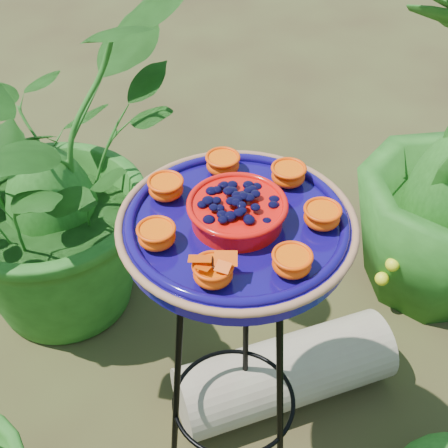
% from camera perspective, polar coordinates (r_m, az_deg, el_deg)
% --- Properties ---
extents(tripod_stand, '(0.36, 0.36, 0.81)m').
position_cam_1_polar(tripod_stand, '(1.36, 0.98, -11.07)').
color(tripod_stand, black).
rests_on(tripod_stand, ground).
extents(feeder_dish, '(0.50, 0.50, 0.10)m').
position_cam_1_polar(feeder_dish, '(1.10, 1.19, 0.13)').
color(feeder_dish, '#100758').
rests_on(feeder_dish, tripod_stand).
extents(driftwood_log, '(0.64, 0.39, 0.20)m').
position_cam_1_polar(driftwood_log, '(1.81, 5.58, -13.38)').
color(driftwood_log, gray).
rests_on(driftwood_log, ground).
extents(shrub_back_left, '(1.12, 1.17, 1.01)m').
position_cam_1_polar(shrub_back_left, '(1.87, -16.23, 5.01)').
color(shrub_back_left, '#1C4C14').
rests_on(shrub_back_left, ground).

